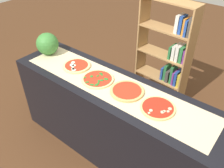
# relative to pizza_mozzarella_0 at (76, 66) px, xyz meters

# --- Properties ---
(ground_plane) EXTENTS (12.00, 12.00, 0.00)m
(ground_plane) POSITION_rel_pizza_mozzarella_0_xyz_m (0.50, -0.03, -0.94)
(ground_plane) COLOR #4C2D19
(counter) EXTENTS (2.26, 0.61, 0.92)m
(counter) POSITION_rel_pizza_mozzarella_0_xyz_m (0.50, -0.03, -0.48)
(counter) COLOR black
(counter) RESTS_ON ground_plane
(parchment_paper) EXTENTS (2.02, 0.43, 0.00)m
(parchment_paper) POSITION_rel_pizza_mozzarella_0_xyz_m (0.50, -0.03, -0.01)
(parchment_paper) COLOR beige
(parchment_paper) RESTS_ON counter
(pizza_mozzarella_0) EXTENTS (0.29, 0.29, 0.03)m
(pizza_mozzarella_0) POSITION_rel_pizza_mozzarella_0_xyz_m (0.00, 0.00, 0.00)
(pizza_mozzarella_0) COLOR #E5C17F
(pizza_mozzarella_0) RESTS_ON parchment_paper
(pizza_spinach_1) EXTENTS (0.32, 0.32, 0.03)m
(pizza_spinach_1) POSITION_rel_pizza_mozzarella_0_xyz_m (0.34, -0.04, -0.00)
(pizza_spinach_1) COLOR #E5C17F
(pizza_spinach_1) RESTS_ON parchment_paper
(pizza_plain_2) EXTENTS (0.31, 0.31, 0.02)m
(pizza_plain_2) POSITION_rel_pizza_mozzarella_0_xyz_m (0.67, -0.02, -0.00)
(pizza_plain_2) COLOR tan
(pizza_plain_2) RESTS_ON parchment_paper
(pizza_mushroom_3) EXTENTS (0.30, 0.30, 0.02)m
(pizza_mushroom_3) POSITION_rel_pizza_mozzarella_0_xyz_m (1.01, -0.04, -0.00)
(pizza_mushroom_3) COLOR #DBB26B
(pizza_mushroom_3) RESTS_ON parchment_paper
(watermelon) EXTENTS (0.25, 0.25, 0.25)m
(watermelon) POSITION_rel_pizza_mozzarella_0_xyz_m (-0.46, 0.01, 0.11)
(watermelon) COLOR #387A33
(watermelon) RESTS_ON counter
(bookshelf) EXTENTS (0.74, 0.29, 1.44)m
(bookshelf) POSITION_rel_pizza_mozzarella_0_xyz_m (0.54, 1.14, -0.23)
(bookshelf) COLOR #A87A47
(bookshelf) RESTS_ON ground_plane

